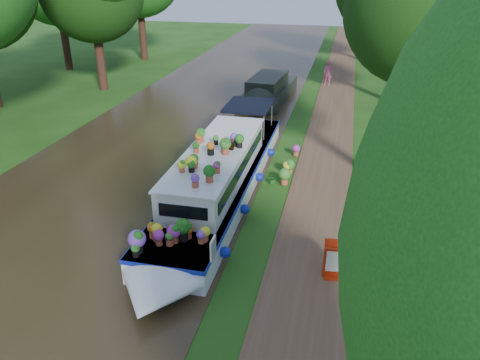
% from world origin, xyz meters
% --- Properties ---
extents(ground, '(100.00, 100.00, 0.00)m').
position_xyz_m(ground, '(0.00, 0.00, 0.00)').
color(ground, '#1B4611').
rests_on(ground, ground).
extents(canal_water, '(10.00, 100.00, 0.02)m').
position_xyz_m(canal_water, '(-6.00, 0.00, 0.01)').
color(canal_water, black).
rests_on(canal_water, ground).
extents(towpath, '(2.20, 100.00, 0.03)m').
position_xyz_m(towpath, '(1.20, 0.00, 0.01)').
color(towpath, brown).
rests_on(towpath, ground).
extents(plant_boat, '(2.29, 13.52, 2.29)m').
position_xyz_m(plant_boat, '(-2.25, 0.83, 0.85)').
color(plant_boat, white).
rests_on(plant_boat, canal_water).
extents(second_boat, '(2.62, 7.62, 1.45)m').
position_xyz_m(second_boat, '(-2.75, 13.82, 0.59)').
color(second_boat, black).
rests_on(second_boat, canal_water).
extents(sandwich_board, '(0.65, 0.55, 1.00)m').
position_xyz_m(sandwich_board, '(1.92, -2.77, 0.48)').
color(sandwich_board, '#A7240B').
rests_on(sandwich_board, towpath).
extents(pedestrian_pink, '(0.60, 0.42, 1.58)m').
position_xyz_m(pedestrian_pink, '(0.50, 18.35, 0.82)').
color(pedestrian_pink, '#C3507C').
rests_on(pedestrian_pink, towpath).
extents(verge_plant, '(0.47, 0.42, 0.45)m').
position_xyz_m(verge_plant, '(-0.60, 2.53, 0.23)').
color(verge_plant, '#1F5C1B').
rests_on(verge_plant, ground).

